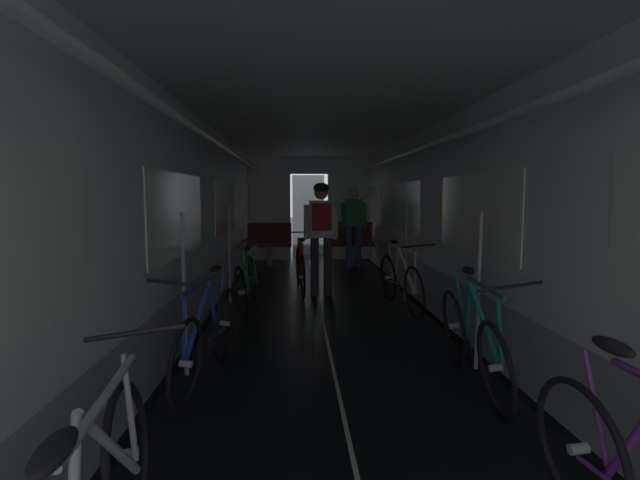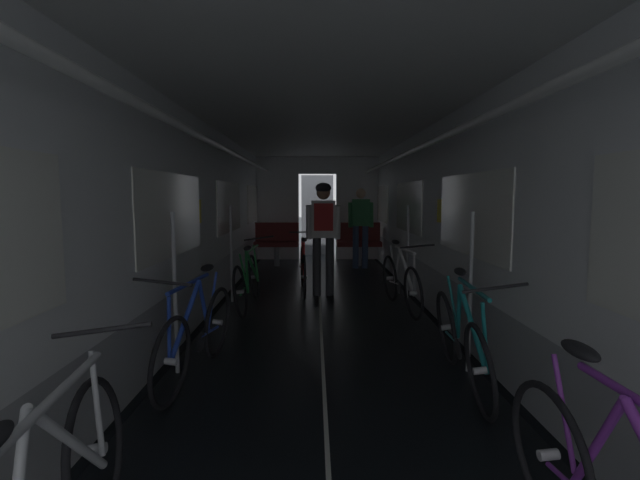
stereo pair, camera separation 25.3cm
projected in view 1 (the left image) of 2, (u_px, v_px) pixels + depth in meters
name	position (u px, v px, depth m)	size (l,w,h in m)	color
train_car_shell	(323.00, 182.00, 5.22)	(3.14, 12.34, 2.57)	black
bench_seat_far_left	(269.00, 240.00, 9.73)	(0.98, 0.51, 0.95)	gray
bench_seat_far_right	(351.00, 240.00, 9.83)	(0.98, 0.51, 0.95)	gray
bicycle_blue	(208.00, 335.00, 3.70)	(0.47, 1.69, 0.95)	black
bicycle_white	(400.00, 281.00, 6.05)	(0.46, 1.69, 0.95)	black
bicycle_green	(247.00, 281.00, 6.05)	(0.44, 1.69, 0.96)	black
bicycle_teal	(472.00, 338.00, 3.63)	(0.44, 1.70, 0.96)	black
person_cyclist_aisle	(321.00, 226.00, 6.76)	(0.53, 0.39, 1.73)	#2D2D33
bicycle_red_in_aisle	(300.00, 268.00, 7.07)	(0.44, 1.69, 0.93)	black
person_standing_near_bench	(354.00, 222.00, 9.42)	(0.53, 0.23, 1.69)	#384C75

